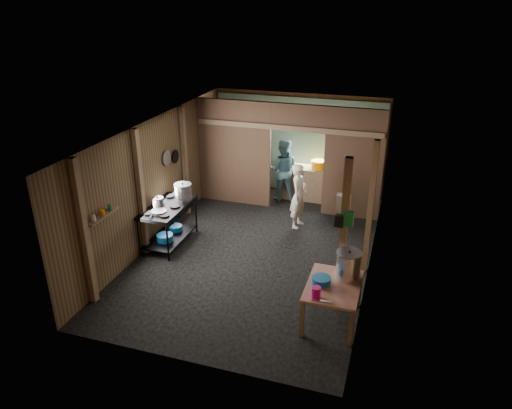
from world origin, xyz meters
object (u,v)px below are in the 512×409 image
(gas_range, at_px, (169,225))
(prep_table, at_px, (332,303))
(stove_pot_large, at_px, (183,192))
(yellow_tub, at_px, (318,165))
(pink_bucket, at_px, (316,292))
(cook, at_px, (299,196))
(stock_pot, at_px, (348,265))

(gas_range, height_order, prep_table, gas_range)
(gas_range, bearing_deg, prep_table, -23.01)
(stove_pot_large, xyz_separation_m, yellow_tub, (2.35, 2.86, -0.08))
(pink_bucket, distance_m, cook, 3.79)
(stove_pot_large, bearing_deg, stock_pot, -24.62)
(stove_pot_large, height_order, pink_bucket, stove_pot_large)
(prep_table, relative_size, stock_pot, 2.37)
(pink_bucket, bearing_deg, yellow_tub, 100.60)
(prep_table, bearing_deg, yellow_tub, 103.76)
(stove_pot_large, xyz_separation_m, cook, (2.24, 1.22, -0.29))
(prep_table, distance_m, stock_pot, 0.66)
(stove_pot_large, height_order, cook, cook)
(prep_table, bearing_deg, pink_bucket, -116.55)
(stove_pot_large, relative_size, pink_bucket, 2.19)
(stove_pot_large, xyz_separation_m, stock_pot, (3.72, -1.70, -0.14))
(gas_range, distance_m, pink_bucket, 4.04)
(stock_pot, distance_m, pink_bucket, 0.81)
(yellow_tub, height_order, cook, cook)
(stove_pot_large, distance_m, stock_pot, 4.09)
(yellow_tub, xyz_separation_m, cook, (-0.12, -1.64, -0.21))
(prep_table, distance_m, cook, 3.49)
(stock_pot, height_order, pink_bucket, stock_pot)
(gas_range, xyz_separation_m, cook, (2.41, 1.64, 0.31))
(stock_pot, bearing_deg, prep_table, -121.20)
(stove_pot_large, bearing_deg, gas_range, -112.09)
(gas_range, relative_size, stock_pot, 3.05)
(gas_range, bearing_deg, stove_pot_large, 67.91)
(prep_table, distance_m, stove_pot_large, 4.12)
(stock_pot, bearing_deg, pink_bucket, -118.53)
(prep_table, relative_size, cook, 0.77)
(stock_pot, distance_m, cook, 3.28)
(stove_pot_large, bearing_deg, yellow_tub, 50.61)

